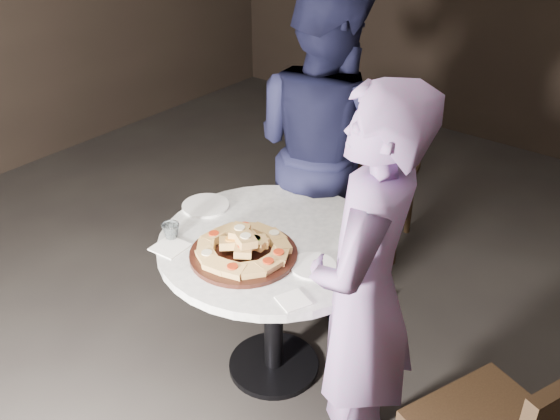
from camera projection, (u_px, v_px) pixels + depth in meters
name	position (u px, v px, depth m)	size (l,w,h in m)	color
floor	(248.00, 378.00, 3.09)	(7.00, 7.00, 0.00)	black
table	(273.00, 266.00, 2.83)	(1.34, 1.34, 0.77)	black
serving_board	(244.00, 254.00, 2.65)	(0.46, 0.46, 0.02)	black
focaccia_pile	(244.00, 246.00, 2.63)	(0.41, 0.41, 0.11)	tan
plate_left	(206.00, 206.00, 3.01)	(0.23, 0.23, 0.01)	white
plate_right	(313.00, 266.00, 2.58)	(0.19, 0.19, 0.01)	white
water_glass	(171.00, 231.00, 2.75)	(0.08, 0.08, 0.07)	silver
napkin_near	(170.00, 247.00, 2.71)	(0.14, 0.14, 0.01)	white
napkin_far	(293.00, 301.00, 2.39)	(0.11, 0.11, 0.01)	white
chair_far	(372.00, 170.00, 3.78)	(0.58, 0.59, 0.99)	black
diner_navy	(324.00, 148.00, 3.31)	(0.86, 0.67, 1.78)	black
diner_teal	(363.00, 297.00, 2.31)	(0.61, 0.40, 1.68)	slate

